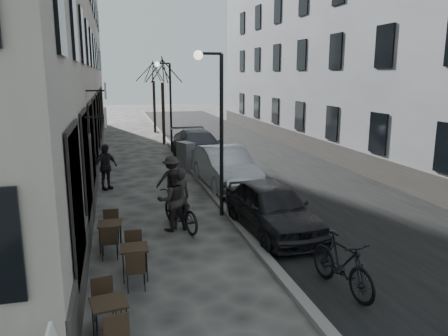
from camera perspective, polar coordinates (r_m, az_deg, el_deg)
name	(u,v)px	position (r m, az deg, el deg)	size (l,w,h in m)	color
ground	(298,312)	(8.81, 9.62, -18.00)	(120.00, 120.00, 0.00)	#33312F
road	(245,155)	(24.39, 2.81, 1.73)	(7.30, 60.00, 0.00)	black
kerb	(181,157)	(23.58, -5.70, 1.47)	(0.25, 60.00, 0.12)	slate
building_right	(340,9)	(26.90, 14.96, 19.44)	(4.00, 35.00, 16.00)	slate
streetlamp_near	(216,116)	(13.34, -1.05, 6.80)	(0.90, 0.28, 5.09)	black
streetlamp_far	(167,97)	(25.15, -7.40, 9.21)	(0.90, 0.28, 5.09)	black
tree_near	(162,70)	(28.10, -8.10, 12.55)	(2.40, 2.40, 5.70)	black
tree_far	(153,71)	(34.07, -9.23, 12.42)	(2.40, 2.40, 5.70)	black
bistro_set_a	(109,317)	(7.95, -14.75, -18.27)	(0.67, 1.45, 0.83)	black
bistro_set_b	(135,259)	(9.95, -11.59, -11.57)	(0.60, 1.45, 0.86)	black
bistro_set_c	(110,233)	(11.57, -14.62, -8.26)	(0.62, 1.48, 0.87)	black
utility_cabinet	(186,157)	(20.25, -5.00, 1.49)	(0.50, 0.90, 1.35)	slate
bicycle	(180,210)	(12.77, -5.80, -5.47)	(0.73, 2.10, 1.10)	black
cyclist_rider	(180,198)	(12.67, -5.83, -3.96)	(0.66, 0.43, 1.80)	black
pedestrian_near	(172,200)	(12.55, -6.78, -4.15)	(0.87, 0.68, 1.80)	#282522
pedestrian_mid	(172,180)	(15.25, -6.85, -1.50)	(1.07, 0.61, 1.65)	#272422
pedestrian_far	(105,167)	(17.47, -15.24, 0.12)	(1.05, 0.44, 1.79)	black
car_near	(272,208)	(12.43, 6.30, -5.15)	(1.71, 4.24, 1.44)	black
car_mid	(225,167)	(17.32, 0.12, 0.11)	(1.67, 4.80, 1.58)	#979BA0
car_far	(198,146)	(22.66, -3.37, 2.89)	(2.16, 5.31, 1.54)	#3A3D45
moped	(342,264)	(9.48, 15.18, -11.96)	(0.56, 1.99, 1.20)	black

